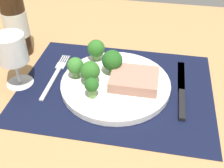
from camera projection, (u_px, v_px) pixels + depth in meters
ground_plane at (115, 92)px, 70.60cm from camera, size 140.00×110.00×3.00cm
placemat at (116, 87)px, 69.56cm from camera, size 47.38×35.89×0.30cm
plate at (116, 84)px, 68.96cm from camera, size 26.93×26.93×1.60cm
steak at (134, 79)px, 67.00cm from camera, size 11.44×9.29×2.64cm
broccoli_near_fork at (112, 61)px, 69.04cm from camera, size 5.16×5.16×6.35cm
broccoli_front_edge at (76, 65)px, 68.10cm from camera, size 4.08×4.08×5.57cm
broccoli_back_left at (90, 71)px, 65.61cm from camera, size 4.68×4.68×6.10cm
broccoli_center at (96, 49)px, 73.89cm from camera, size 4.67×4.67×5.84cm
broccoli_near_steak at (92, 86)px, 62.27cm from camera, size 3.29×3.29×5.13cm
fork at (55, 75)px, 72.68cm from camera, size 2.40×19.20×0.50cm
knife at (182, 92)px, 67.39cm from camera, size 1.80×23.00×0.80cm
wine_bottle at (15, 19)px, 75.71cm from camera, size 6.67×6.67×29.69cm
wine_glass at (12, 52)px, 65.13cm from camera, size 7.03×7.03×13.69cm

